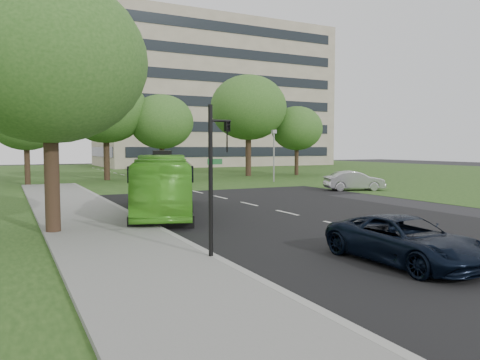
{
  "coord_description": "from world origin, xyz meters",
  "views": [
    {
      "loc": [
        -12.37,
        -17.39,
        3.23
      ],
      "look_at": [
        -1.86,
        3.47,
        1.6
      ],
      "focal_mm": 35.0,
      "sensor_mm": 36.0,
      "label": 1
    }
  ],
  "objects_px": {
    "traffic_light": "(215,170)",
    "tree_side_near": "(49,61)",
    "tree_park_d": "(248,108)",
    "tree_park_e": "(297,128)",
    "tree_park_b": "(106,109)",
    "sedan": "(354,181)",
    "bus": "(162,184)",
    "tree_park_c": "(162,122)",
    "suv": "(405,240)",
    "tree_park_a": "(26,120)",
    "office_building": "(212,97)",
    "camera_pole": "(274,148)"
  },
  "relations": [
    {
      "from": "tree_park_e",
      "to": "suv",
      "type": "height_order",
      "value": "tree_park_e"
    },
    {
      "from": "sedan",
      "to": "tree_park_c",
      "type": "bearing_deg",
      "value": 46.29
    },
    {
      "from": "office_building",
      "to": "tree_park_b",
      "type": "distance_m",
      "value": 41.55
    },
    {
      "from": "tree_park_b",
      "to": "bus",
      "type": "xyz_separation_m",
      "value": [
        -2.09,
        -24.83,
        -5.57
      ]
    },
    {
      "from": "bus",
      "to": "suv",
      "type": "bearing_deg",
      "value": -58.48
    },
    {
      "from": "traffic_light",
      "to": "tree_side_near",
      "type": "bearing_deg",
      "value": 106.17
    },
    {
      "from": "tree_park_a",
      "to": "tree_park_b",
      "type": "distance_m",
      "value": 7.95
    },
    {
      "from": "office_building",
      "to": "tree_park_d",
      "type": "bearing_deg",
      "value": -106.59
    },
    {
      "from": "sedan",
      "to": "tree_park_d",
      "type": "bearing_deg",
      "value": 16.31
    },
    {
      "from": "tree_park_b",
      "to": "tree_park_e",
      "type": "xyz_separation_m",
      "value": [
        21.5,
        -1.15,
        -1.58
      ]
    },
    {
      "from": "tree_park_e",
      "to": "suv",
      "type": "bearing_deg",
      "value": -119.52
    },
    {
      "from": "tree_park_c",
      "to": "tree_park_d",
      "type": "distance_m",
      "value": 10.58
    },
    {
      "from": "bus",
      "to": "camera_pole",
      "type": "xyz_separation_m",
      "value": [
        15.5,
        15.32,
        1.7
      ]
    },
    {
      "from": "tree_park_d",
      "to": "tree_park_e",
      "type": "relative_size",
      "value": 1.42
    },
    {
      "from": "suv",
      "to": "bus",
      "type": "bearing_deg",
      "value": 101.69
    },
    {
      "from": "tree_park_b",
      "to": "tree_park_d",
      "type": "relative_size",
      "value": 0.92
    },
    {
      "from": "tree_park_e",
      "to": "tree_side_near",
      "type": "bearing_deg",
      "value": -136.54
    },
    {
      "from": "tree_park_d",
      "to": "tree_side_near",
      "type": "relative_size",
      "value": 1.21
    },
    {
      "from": "sedan",
      "to": "traffic_light",
      "type": "height_order",
      "value": "traffic_light"
    },
    {
      "from": "tree_park_c",
      "to": "sedan",
      "type": "bearing_deg",
      "value": -63.55
    },
    {
      "from": "camera_pole",
      "to": "sedan",
      "type": "bearing_deg",
      "value": -68.29
    },
    {
      "from": "tree_park_d",
      "to": "camera_pole",
      "type": "relative_size",
      "value": 2.33
    },
    {
      "from": "traffic_light",
      "to": "camera_pole",
      "type": "height_order",
      "value": "camera_pole"
    },
    {
      "from": "tree_park_b",
      "to": "suv",
      "type": "bearing_deg",
      "value": -88.61
    },
    {
      "from": "bus",
      "to": "sedan",
      "type": "relative_size",
      "value": 2.34
    },
    {
      "from": "tree_park_d",
      "to": "bus",
      "type": "relative_size",
      "value": 1.1
    },
    {
      "from": "bus",
      "to": "office_building",
      "type": "bearing_deg",
      "value": 82.59
    },
    {
      "from": "tree_park_d",
      "to": "tree_side_near",
      "type": "height_order",
      "value": "tree_park_d"
    },
    {
      "from": "office_building",
      "to": "tree_park_b",
      "type": "bearing_deg",
      "value": -128.02
    },
    {
      "from": "tree_park_d",
      "to": "tree_park_e",
      "type": "distance_m",
      "value": 6.33
    },
    {
      "from": "tree_park_b",
      "to": "tree_park_e",
      "type": "height_order",
      "value": "tree_park_b"
    },
    {
      "from": "tree_park_d",
      "to": "camera_pole",
      "type": "xyz_separation_m",
      "value": [
        -2.25,
        -9.37,
        -4.54
      ]
    },
    {
      "from": "office_building",
      "to": "suv",
      "type": "distance_m",
      "value": 75.05
    },
    {
      "from": "suv",
      "to": "tree_park_a",
      "type": "bearing_deg",
      "value": 101.65
    },
    {
      "from": "tree_side_near",
      "to": "tree_park_c",
      "type": "bearing_deg",
      "value": 65.17
    },
    {
      "from": "tree_side_near",
      "to": "suv",
      "type": "relative_size",
      "value": 1.98
    },
    {
      "from": "suv",
      "to": "traffic_light",
      "type": "bearing_deg",
      "value": 147.71
    },
    {
      "from": "tree_park_d",
      "to": "tree_side_near",
      "type": "xyz_separation_m",
      "value": [
        -23.09,
        -28.42,
        -1.32
      ]
    },
    {
      "from": "office_building",
      "to": "traffic_light",
      "type": "distance_m",
      "value": 73.91
    },
    {
      "from": "tree_park_c",
      "to": "tree_side_near",
      "type": "xyz_separation_m",
      "value": [
        -12.72,
        -27.49,
        0.55
      ]
    },
    {
      "from": "office_building",
      "to": "suv",
      "type": "height_order",
      "value": "office_building"
    },
    {
      "from": "tree_park_d",
      "to": "sedan",
      "type": "height_order",
      "value": "tree_park_d"
    },
    {
      "from": "tree_park_b",
      "to": "bus",
      "type": "height_order",
      "value": "tree_park_b"
    },
    {
      "from": "tree_park_b",
      "to": "tree_park_c",
      "type": "xyz_separation_m",
      "value": [
        5.29,
        -1.07,
        -1.21
      ]
    },
    {
      "from": "office_building",
      "to": "tree_side_near",
      "type": "height_order",
      "value": "office_building"
    },
    {
      "from": "traffic_light",
      "to": "camera_pole",
      "type": "xyz_separation_m",
      "value": [
        17.06,
        25.3,
        0.53
      ]
    },
    {
      "from": "tree_park_e",
      "to": "sedan",
      "type": "bearing_deg",
      "value": -110.96
    },
    {
      "from": "tree_park_a",
      "to": "tree_park_e",
      "type": "relative_size",
      "value": 1.03
    },
    {
      "from": "sedan",
      "to": "traffic_light",
      "type": "bearing_deg",
      "value": 150.02
    },
    {
      "from": "office_building",
      "to": "sedan",
      "type": "relative_size",
      "value": 9.09
    }
  ]
}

